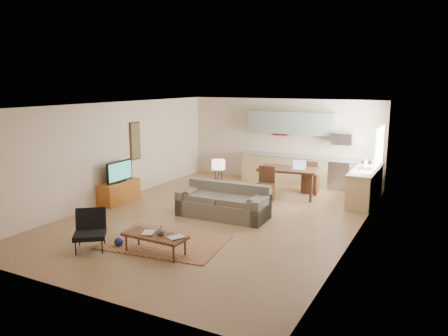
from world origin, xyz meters
The scene contains 25 objects.
room centered at (0.00, 0.00, 1.35)m, with size 9.00×9.00×9.00m.
kitchen_counter_back centered at (0.90, 4.18, 0.46)m, with size 4.26×0.64×0.92m, color tan, non-canonical shape.
kitchen_counter_right centered at (2.93, 3.00, 0.46)m, with size 0.64×2.26×0.92m, color tan, non-canonical shape.
kitchen_range centered at (2.00, 4.18, 0.45)m, with size 0.62×0.62×0.90m, color #A5A8AD.
kitchen_microwave centered at (2.00, 4.20, 1.55)m, with size 0.62×0.40×0.35m, color #A5A8AD.
upper_cabinets centered at (0.30, 4.33, 1.95)m, with size 2.80×0.34×0.70m, color gray.
window_right centered at (3.23, 3.00, 1.55)m, with size 0.02×1.40×1.05m, color white.
wall_art_left centered at (-3.21, 0.90, 1.55)m, with size 0.06×0.42×1.10m, color olive, non-canonical shape.
triptych centered at (-0.10, 4.47, 1.75)m, with size 1.70×0.04×0.50m, color beige, non-canonical shape.
rug centered at (-0.13, -2.06, 0.01)m, with size 2.41×1.67×0.02m, color brown.
sofa centered at (0.13, 0.00, 0.40)m, with size 2.29×0.99×0.80m, color #645D51, non-canonical shape.
coffee_table centered at (0.06, -2.65, 0.19)m, with size 1.28×0.51×0.39m, color #4E2817, non-canonical shape.
book_a centered at (-0.20, -2.70, 0.40)m, with size 0.31×0.36×0.03m, color maroon.
book_b centered at (0.42, -2.56, 0.39)m, with size 0.34×0.38×0.02m, color navy.
vase centered at (0.16, -2.60, 0.47)m, with size 0.19×0.19×0.18m, color black.
armchair centered at (-1.19, -3.08, 0.39)m, with size 0.68×0.68×0.78m, color black, non-canonical shape.
tv_credenza centered at (-2.99, -0.14, 0.29)m, with size 0.48×1.25×0.58m, color #974D17, non-canonical shape.
tv centered at (-2.94, -0.14, 0.86)m, with size 0.10×0.96×0.58m, color black, non-canonical shape.
console_table centered at (-0.36, 0.68, 0.36)m, with size 0.61×0.41×0.71m, color #3C2215, non-canonical shape.
table_lamp centered at (-0.36, 0.68, 1.00)m, with size 0.35×0.35×0.57m, color beige, non-canonical shape.
dining_table centered at (0.89, 2.55, 0.42)m, with size 1.65×0.94×0.83m, color #3C2215, non-canonical shape.
dining_chair_near centered at (0.47, 1.80, 0.48)m, with size 0.46×0.48×0.95m, color #3C2215, non-canonical shape.
dining_chair_far centered at (1.32, 3.31, 0.49)m, with size 0.47×0.49×0.98m, color #3C2215, non-canonical shape.
laptop centered at (1.22, 2.44, 0.97)m, with size 0.35×0.26×0.26m, color #A5A8AD, non-canonical shape.
soap_bottle centered at (2.83, 3.51, 1.02)m, with size 0.10×0.10×0.19m, color beige.
Camera 1 is at (4.86, -9.03, 3.23)m, focal length 35.00 mm.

